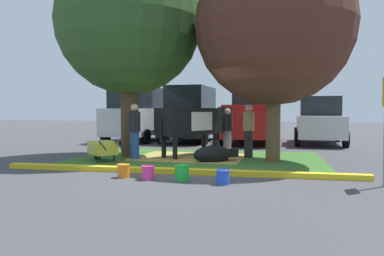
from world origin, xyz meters
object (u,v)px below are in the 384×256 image
shade_tree_left (129,23)px  shade_tree_right (274,26)px  calf_lying (214,154)px  wheelbarrow (102,148)px  suv_black (191,114)px  person_handler (135,130)px  sedan_blue (319,121)px  cow_holstein (193,121)px  pickup_truck_maroon (252,118)px  person_visitor_near (249,129)px  person_visitor_far (227,130)px  bucket_green (182,173)px  bucket_orange (123,170)px  bucket_blue (223,177)px  suv_dark_grey (138,114)px  bucket_pink (148,172)px

shade_tree_left → shade_tree_right: 4.41m
shade_tree_left → calf_lying: (2.78, -0.90, -3.90)m
wheelbarrow → shade_tree_left: bearing=76.4°
shade_tree_left → suv_black: shade_tree_left is taller
person_handler → sedan_blue: sedan_blue is taller
cow_holstein → suv_black: bearing=102.5°
cow_holstein → wheelbarrow: (-2.26, -1.61, -0.72)m
shade_tree_left → pickup_truck_maroon: shade_tree_left is taller
shade_tree_left → person_visitor_near: size_ratio=3.93×
calf_lying → person_visitor_far: (0.12, 2.12, 0.56)m
cow_holstein → bucket_green: bearing=-81.4°
bucket_orange → bucket_blue: bearing=-8.6°
person_visitor_near → person_visitor_far: person_visitor_near is taller
cow_holstein → person_visitor_far: size_ratio=1.86×
bucket_orange → suv_dark_grey: suv_dark_grey is taller
wheelbarrow → suv_black: 7.50m
suv_black → person_visitor_far: bearing=-65.3°
person_handler → suv_dark_grey: size_ratio=0.35×
calf_lying → person_visitor_near: 1.69m
cow_holstein → suv_dark_grey: 6.76m
shade_tree_left → cow_holstein: (1.94, 0.31, -3.04)m
bucket_pink → suv_black: size_ratio=0.06×
bucket_pink → suv_dark_grey: (-3.67, 9.58, 1.11)m
pickup_truck_maroon → sedan_blue: (2.85, -0.21, -0.13)m
shade_tree_right → bucket_orange: (-3.15, -3.07, -3.59)m
cow_holstein → bucket_green: 4.13m
person_handler → bucket_pink: person_handler is taller
bucket_orange → bucket_blue: (2.20, -0.33, 0.00)m
shade_tree_right → wheelbarrow: (-4.68, -0.83, -3.36)m
calf_lying → wheelbarrow: bearing=-172.7°
shade_tree_left → pickup_truck_maroon: size_ratio=1.17×
sedan_blue → pickup_truck_maroon: bearing=175.8°
calf_lying → bucket_pink: bearing=-109.1°
bucket_pink → bucket_blue: size_ratio=1.02×
shade_tree_left → shade_tree_right: bearing=-6.1°
shade_tree_left → person_visitor_near: shade_tree_left is taller
shade_tree_right → sedan_blue: size_ratio=1.33×
shade_tree_right → bucket_blue: bearing=-105.6°
suv_black → cow_holstein: bearing=-77.5°
sedan_blue → suv_black: bearing=178.7°
bucket_blue → pickup_truck_maroon: (0.03, 10.03, 0.96)m
shade_tree_left → calf_lying: bearing=-17.9°
person_handler → bucket_green: size_ratio=4.93×
cow_holstein → person_visitor_far: (0.96, 0.91, -0.30)m
pickup_truck_maroon → person_handler: bearing=-113.4°
bucket_orange → bucket_blue: size_ratio=1.00×
shade_tree_left → wheelbarrow: 3.98m
cow_holstein → suv_dark_grey: bearing=124.1°
person_handler → bucket_green: 3.64m
suv_dark_grey → pickup_truck_maroon: (5.29, 0.25, -0.16)m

